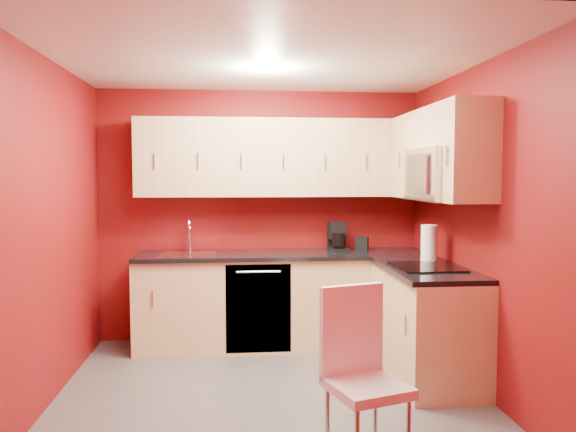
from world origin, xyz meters
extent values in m
plane|color=#4B4846|center=(0.00, 0.00, 0.00)|extent=(3.20, 3.20, 0.00)
plane|color=white|center=(0.00, 0.00, 2.50)|extent=(3.20, 3.20, 0.00)
plane|color=maroon|center=(0.00, 1.50, 1.25)|extent=(3.20, 0.00, 3.20)
plane|color=maroon|center=(0.00, -1.50, 1.25)|extent=(3.20, 0.00, 3.20)
plane|color=maroon|center=(-1.60, 0.00, 1.25)|extent=(0.00, 3.00, 3.00)
plane|color=maroon|center=(1.60, 0.00, 1.25)|extent=(0.00, 3.00, 3.00)
cube|color=#E6B883|center=(0.20, 1.20, 0.43)|extent=(2.80, 0.60, 0.87)
cube|color=#E6B883|center=(1.30, 0.25, 0.43)|extent=(0.60, 1.30, 0.87)
cube|color=black|center=(0.20, 1.19, 0.89)|extent=(2.80, 0.63, 0.04)
cube|color=black|center=(1.29, 0.23, 0.89)|extent=(0.63, 1.27, 0.04)
cube|color=tan|center=(0.20, 1.32, 1.83)|extent=(2.80, 0.35, 0.75)
cube|color=tan|center=(1.43, 0.86, 1.83)|extent=(0.35, 0.57, 0.75)
cube|color=tan|center=(1.43, -0.29, 1.83)|extent=(0.35, 0.22, 0.75)
cube|color=tan|center=(1.43, 0.20, 2.04)|extent=(0.35, 0.76, 0.33)
cube|color=silver|center=(1.40, 0.20, 1.66)|extent=(0.40, 0.76, 0.42)
cube|color=black|center=(1.21, 0.20, 1.66)|extent=(0.02, 0.62, 0.33)
cylinder|color=silver|center=(1.19, -0.03, 1.66)|extent=(0.02, 0.02, 0.29)
cube|color=black|center=(1.28, 0.20, 0.92)|extent=(0.50, 0.55, 0.01)
cube|color=silver|center=(-0.70, 1.18, 0.91)|extent=(0.52, 0.42, 0.02)
cylinder|color=silver|center=(-0.70, 1.38, 1.04)|extent=(0.02, 0.02, 0.26)
torus|color=silver|center=(-0.70, 1.31, 1.17)|extent=(0.02, 0.16, 0.16)
cylinder|color=silver|center=(-0.70, 1.24, 1.11)|extent=(0.02, 0.02, 0.12)
cube|color=black|center=(-0.05, 0.91, 0.43)|extent=(0.60, 0.02, 0.82)
cylinder|color=white|center=(0.00, 0.30, 2.48)|extent=(0.20, 0.20, 0.01)
camera|label=1|loc=(-0.26, -4.16, 1.64)|focal=35.00mm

